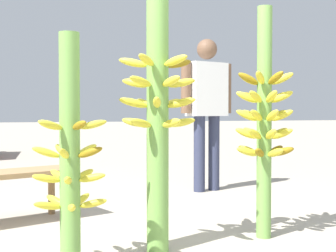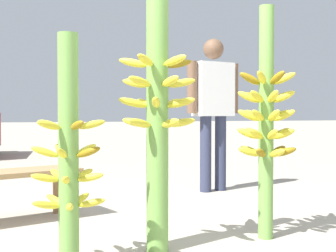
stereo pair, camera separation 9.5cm
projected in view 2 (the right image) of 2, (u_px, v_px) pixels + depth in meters
The scene contains 5 objects.
banana_stalk_left at pixel (68, 154), 2.66m from camera, with size 0.43×0.42×1.34m.
banana_stalk_center at pixel (157, 117), 2.96m from camera, with size 0.51×0.51×1.63m.
banana_stalk_right at pixel (266, 119), 3.27m from camera, with size 0.42×0.42×1.63m.
vendor_person at pixel (213, 101), 5.24m from camera, with size 0.69×0.30×1.71m.
market_bench at pixel (4, 180), 3.71m from camera, with size 1.26×0.75×0.42m.
Camera 2 is at (-0.89, -2.58, 0.89)m, focal length 50.00 mm.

